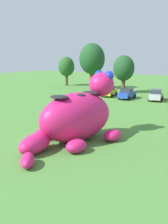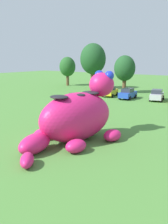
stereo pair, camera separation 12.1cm
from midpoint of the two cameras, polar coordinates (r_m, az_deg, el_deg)
The scene contains 9 objects.
ground_plane at distance 20.29m, azimuth -7.14°, elevation -6.65°, with size 160.00×160.00×0.00m, color #4C8438.
giant_inflatable_creature at distance 19.99m, azimuth -1.84°, elevation -0.93°, with size 6.12×10.85×5.42m.
car_yellow at distance 43.61m, azimuth 5.60°, elevation 4.66°, with size 2.57×4.37×1.72m.
car_blue at distance 41.29m, azimuth 9.55°, elevation 4.12°, with size 2.23×4.24×1.72m.
car_silver at distance 40.64m, azimuth 15.81°, elevation 3.71°, with size 2.64×4.39×1.72m.
tree_far_left at distance 60.28m, azimuth -4.03°, elevation 10.08°, with size 3.75×3.75×6.66m.
tree_left at distance 53.68m, azimuth 1.76°, elevation 11.77°, with size 5.30×5.30×9.40m.
tree_mid_left at distance 47.98m, azimuth 8.86°, elevation 9.64°, with size 3.90×3.90×6.92m.
spectator_wandering at distance 32.70m, azimuth -6.16°, elevation 2.12°, with size 0.38×0.26×1.71m.
Camera 1 is at (13.11, -14.04, 6.51)m, focal length 40.69 mm.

